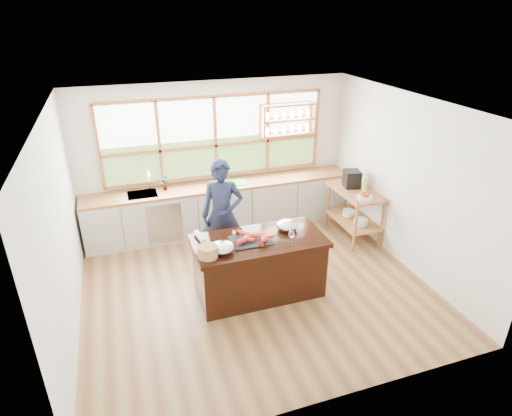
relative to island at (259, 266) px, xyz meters
name	(u,v)px	position (x,y,z in m)	size (l,w,h in m)	color
ground_plane	(255,285)	(0.00, 0.20, -0.45)	(5.00, 5.00, 0.00)	olive
room_shell	(245,165)	(0.02, 0.71, 1.30)	(5.02, 4.52, 2.71)	silver
back_counter	(221,206)	(-0.02, 2.14, 0.00)	(4.90, 0.63, 0.90)	#B7B4AD
right_shelf_unit	(355,206)	(2.19, 1.09, 0.15)	(0.62, 1.10, 0.90)	brown
island	(259,266)	(0.00, 0.00, 0.00)	(1.85, 0.90, 0.90)	black
cook	(222,215)	(-0.29, 0.91, 0.44)	(0.66, 0.43, 1.80)	#181E38
potted_plant	(164,182)	(-1.00, 2.20, 0.59)	(0.16, 0.11, 0.30)	slate
cutting_board	(235,182)	(0.26, 2.14, 0.45)	(0.40, 0.30, 0.01)	green
espresso_machine	(352,179)	(2.19, 1.28, 0.60)	(0.27, 0.29, 0.31)	black
wine_bottle	(365,186)	(2.24, 0.92, 0.59)	(0.07, 0.07, 0.29)	#ADB04D
fruit_bowl	(365,196)	(2.14, 0.74, 0.49)	(0.26, 0.26, 0.11)	silver
slate_board	(251,240)	(-0.13, -0.01, 0.45)	(0.55, 0.40, 0.02)	black
lobster_pile	(252,237)	(-0.11, -0.01, 0.50)	(0.52, 0.44, 0.08)	red
mixing_bowl_left	(222,248)	(-0.57, -0.17, 0.51)	(0.32, 0.32, 0.15)	#AEB0B5
mixing_bowl_right	(287,226)	(0.47, 0.14, 0.51)	(0.32, 0.32, 0.15)	#AEB0B5
wine_glass	(292,235)	(0.36, -0.29, 0.61)	(0.08, 0.08, 0.22)	silver
wicker_basket	(208,252)	(-0.78, -0.23, 0.53)	(0.25, 0.25, 0.16)	#AC784C
parchment_roll	(200,237)	(-0.78, 0.27, 0.49)	(0.08, 0.08, 0.30)	white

